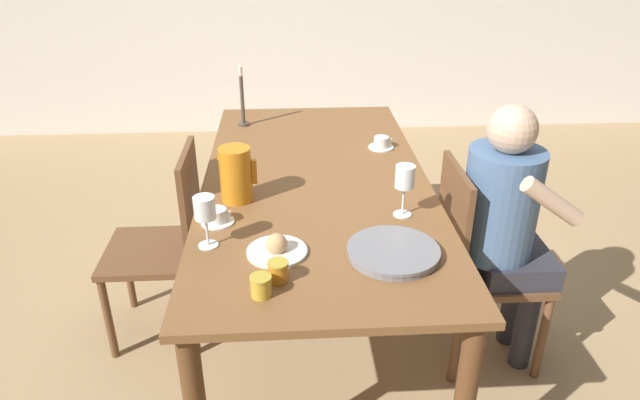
# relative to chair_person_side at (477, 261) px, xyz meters

# --- Properties ---
(ground_plane) EXTENTS (20.00, 20.00, 0.00)m
(ground_plane) POSITION_rel_chair_person_side_xyz_m (-0.67, 0.25, -0.49)
(ground_plane) COLOR tan
(dining_table) EXTENTS (0.97, 2.00, 0.78)m
(dining_table) POSITION_rel_chair_person_side_xyz_m (-0.67, 0.25, 0.20)
(dining_table) COLOR brown
(dining_table) RESTS_ON ground_plane
(chair_person_side) EXTENTS (0.42, 0.42, 0.92)m
(chair_person_side) POSITION_rel_chair_person_side_xyz_m (0.00, 0.00, 0.00)
(chair_person_side) COLOR brown
(chair_person_side) RESTS_ON ground_plane
(chair_opposite) EXTENTS (0.42, 0.42, 0.92)m
(chair_opposite) POSITION_rel_chair_person_side_xyz_m (-1.35, 0.24, 0.00)
(chair_opposite) COLOR brown
(chair_opposite) RESTS_ON ground_plane
(person_seated) EXTENTS (0.39, 0.41, 1.18)m
(person_seated) POSITION_rel_chair_person_side_xyz_m (0.09, -0.02, 0.21)
(person_seated) COLOR #33333D
(person_seated) RESTS_ON ground_plane
(red_pitcher) EXTENTS (0.15, 0.13, 0.22)m
(red_pitcher) POSITION_rel_chair_person_side_xyz_m (-1.00, 0.07, 0.40)
(red_pitcher) COLOR orange
(red_pitcher) RESTS_ON dining_table
(wine_glass_water) EXTENTS (0.07, 0.07, 0.21)m
(wine_glass_water) POSITION_rel_chair_person_side_xyz_m (-0.36, -0.10, 0.44)
(wine_glass_water) COLOR white
(wine_glass_water) RESTS_ON dining_table
(wine_glass_juice) EXTENTS (0.07, 0.07, 0.19)m
(wine_glass_juice) POSITION_rel_chair_person_side_xyz_m (-1.08, -0.28, 0.43)
(wine_glass_juice) COLOR white
(wine_glass_juice) RESTS_ON dining_table
(teacup_near_person) EXTENTS (0.13, 0.13, 0.06)m
(teacup_near_person) POSITION_rel_chair_person_side_xyz_m (-1.06, -0.12, 0.31)
(teacup_near_person) COLOR silver
(teacup_near_person) RESTS_ON dining_table
(teacup_across) EXTENTS (0.13, 0.13, 0.06)m
(teacup_across) POSITION_rel_chair_person_side_xyz_m (-0.33, 0.59, 0.31)
(teacup_across) COLOR silver
(teacup_across) RESTS_ON dining_table
(serving_tray) EXTENTS (0.32, 0.32, 0.03)m
(serving_tray) POSITION_rel_chair_person_side_xyz_m (-0.45, -0.39, 0.30)
(serving_tray) COLOR gray
(serving_tray) RESTS_ON dining_table
(bread_plate) EXTENTS (0.21, 0.21, 0.07)m
(bread_plate) POSITION_rel_chair_person_side_xyz_m (-0.84, -0.35, 0.31)
(bread_plate) COLOR silver
(bread_plate) RESTS_ON dining_table
(jam_jar_amber) EXTENTS (0.07, 0.07, 0.07)m
(jam_jar_amber) POSITION_rel_chair_person_side_xyz_m (-0.83, -0.51, 0.33)
(jam_jar_amber) COLOR #C67A1E
(jam_jar_amber) RESTS_ON dining_table
(jam_jar_red) EXTENTS (0.07, 0.07, 0.07)m
(jam_jar_red) POSITION_rel_chair_person_side_xyz_m (-0.88, -0.58, 0.33)
(jam_jar_red) COLOR gold
(jam_jar_red) RESTS_ON dining_table
(candlestick_tall) EXTENTS (0.06, 0.06, 0.32)m
(candlestick_tall) POSITION_rel_chair_person_side_xyz_m (-1.03, 0.97, 0.41)
(candlestick_tall) COLOR #4C4238
(candlestick_tall) RESTS_ON dining_table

